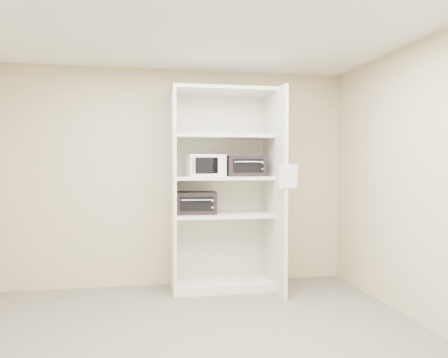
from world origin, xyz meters
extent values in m
cube|color=#656256|center=(0.00, 0.00, 0.00)|extent=(4.50, 4.00, 0.01)
cube|color=white|center=(0.00, 0.00, 2.70)|extent=(4.50, 4.00, 0.01)
cube|color=#C8B594|center=(0.00, 2.00, 1.35)|extent=(4.50, 0.02, 2.70)
cube|color=#C8B594|center=(0.00, -2.00, 1.35)|extent=(4.50, 0.02, 2.70)
cube|color=#C8B594|center=(2.25, 0.00, 1.35)|extent=(0.02, 4.00, 2.70)
cube|color=silver|center=(0.02, 1.68, 1.20)|extent=(0.04, 0.60, 2.40)
cube|color=silver|center=(1.22, 1.53, 1.20)|extent=(0.04, 0.90, 2.40)
cube|color=silver|center=(0.62, 1.99, 1.20)|extent=(1.24, 0.02, 2.40)
cube|color=silver|center=(0.62, 1.70, 0.05)|extent=(1.16, 0.56, 0.10)
cube|color=silver|center=(0.62, 1.70, 0.90)|extent=(1.16, 0.56, 0.04)
cube|color=silver|center=(0.62, 1.70, 1.35)|extent=(1.16, 0.56, 0.04)
cube|color=silver|center=(0.62, 1.70, 1.85)|extent=(1.16, 0.56, 0.04)
cube|color=silver|center=(0.62, 1.70, 2.40)|extent=(1.24, 0.60, 0.04)
cube|color=white|center=(0.41, 1.71, 1.50)|extent=(0.47, 0.38, 0.26)
cube|color=black|center=(0.89, 1.66, 1.50)|extent=(0.44, 0.33, 0.25)
cube|color=black|center=(0.30, 1.71, 1.05)|extent=(0.50, 0.39, 0.26)
cube|color=white|center=(1.24, 1.07, 1.38)|extent=(0.20, 0.02, 0.25)
camera|label=1|loc=(-0.31, -3.50, 1.52)|focal=35.00mm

